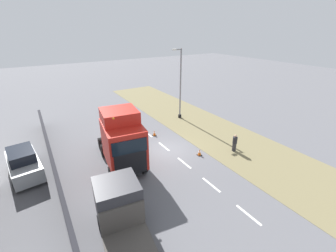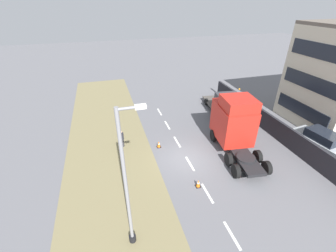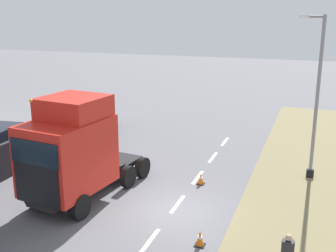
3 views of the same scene
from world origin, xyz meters
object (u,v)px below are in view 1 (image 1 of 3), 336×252
(parked_car, at_px, (24,163))
(lamp_post, at_px, (180,88))
(flatbed_truck, at_px, (120,208))
(lorry_cab, at_px, (122,141))
(traffic_cone_lead, at_px, (154,133))
(traffic_cone_trailing, at_px, (200,152))
(pedestrian, at_px, (235,143))

(parked_car, distance_m, lamp_post, 16.61)
(flatbed_truck, relative_size, lamp_post, 0.80)
(lorry_cab, bearing_deg, lamp_post, -138.46)
(flatbed_truck, distance_m, parked_car, 9.27)
(parked_car, bearing_deg, lorry_cab, 148.99)
(lorry_cab, bearing_deg, traffic_cone_lead, -133.73)
(lamp_post, height_order, traffic_cone_trailing, lamp_post)
(lorry_cab, distance_m, flatbed_truck, 5.89)
(lamp_post, distance_m, traffic_cone_trailing, 9.38)
(lorry_cab, distance_m, traffic_cone_lead, 6.31)
(parked_car, relative_size, lamp_post, 0.57)
(lorry_cab, distance_m, lamp_post, 11.58)
(lamp_post, bearing_deg, traffic_cone_lead, 29.04)
(traffic_cone_lead, bearing_deg, pedestrian, 125.13)
(parked_car, relative_size, traffic_cone_lead, 7.84)
(lorry_cab, bearing_deg, parked_car, -16.65)
(traffic_cone_lead, bearing_deg, traffic_cone_trailing, 105.05)
(flatbed_truck, relative_size, traffic_cone_lead, 10.96)
(lorry_cab, height_order, pedestrian, lorry_cab)
(parked_car, bearing_deg, traffic_cone_lead, 177.43)
(traffic_cone_lead, height_order, traffic_cone_trailing, same)
(lorry_cab, relative_size, traffic_cone_trailing, 12.10)
(parked_car, distance_m, traffic_cone_trailing, 13.37)
(parked_car, height_order, traffic_cone_lead, parked_car)
(lorry_cab, relative_size, parked_car, 1.54)
(parked_car, height_order, traffic_cone_trailing, parked_car)
(lorry_cab, bearing_deg, traffic_cone_trailing, 172.65)
(lorry_cab, xyz_separation_m, traffic_cone_lead, (-4.65, -3.74, -2.05))
(lorry_cab, bearing_deg, pedestrian, 171.44)
(parked_car, xyz_separation_m, traffic_cone_lead, (-11.13, -0.85, -0.71))
(lorry_cab, height_order, lamp_post, lamp_post)
(flatbed_truck, relative_size, parked_car, 1.40)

